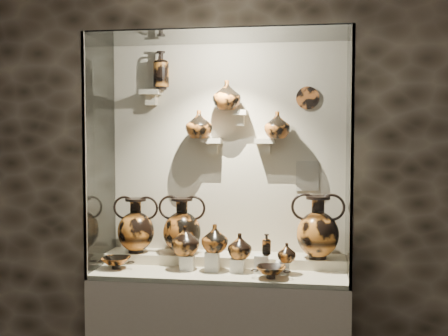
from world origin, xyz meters
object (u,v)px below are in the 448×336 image
(lekythos_tall, at_px, (161,68))
(amphora_right, at_px, (318,227))
(jug_a, at_px, (185,240))
(jug_b, at_px, (215,238))
(kylix_left, at_px, (116,262))
(ovoid_vase_b, at_px, (227,95))
(jug_e, at_px, (287,253))
(ovoid_vase_a, at_px, (199,124))
(lekythos_small, at_px, (266,243))
(ovoid_vase_c, at_px, (277,125))
(kylix_right, at_px, (271,271))
(amphora_mid, at_px, (182,226))
(jug_c, at_px, (240,246))
(amphora_left, at_px, (136,225))

(lekythos_tall, bearing_deg, amphora_right, 4.75)
(jug_a, distance_m, jug_b, 0.21)
(kylix_left, relative_size, ovoid_vase_b, 1.19)
(jug_a, height_order, ovoid_vase_b, ovoid_vase_b)
(jug_e, relative_size, ovoid_vase_a, 0.64)
(lekythos_small, xyz_separation_m, ovoid_vase_c, (0.05, 0.26, 0.78))
(kylix_left, distance_m, kylix_right, 1.07)
(ovoid_vase_b, bearing_deg, jug_b, -124.00)
(amphora_mid, bearing_deg, kylix_right, -20.49)
(jug_c, bearing_deg, ovoid_vase_c, 25.22)
(jug_c, height_order, kylix_left, jug_c)
(kylix_right, bearing_deg, amphora_left, -173.46)
(amphora_right, bearing_deg, ovoid_vase_c, 166.65)
(amphora_right, xyz_separation_m, jug_c, (-0.52, -0.16, -0.11))
(ovoid_vase_a, relative_size, ovoid_vase_c, 1.06)
(kylix_left, distance_m, ovoid_vase_b, 1.38)
(lekythos_small, bearing_deg, amphora_left, 162.93)
(jug_c, xyz_separation_m, ovoid_vase_c, (0.23, 0.25, 0.81))
(amphora_right, bearing_deg, jug_a, -167.09)
(jug_c, distance_m, kylix_right, 0.29)
(amphora_right, relative_size, ovoid_vase_b, 2.11)
(jug_a, bearing_deg, ovoid_vase_a, 58.88)
(amphora_mid, height_order, kylix_right, amphora_mid)
(lekythos_small, bearing_deg, amphora_mid, 157.19)
(jug_b, bearing_deg, lekythos_tall, 141.56)
(jug_b, xyz_separation_m, ovoid_vase_b, (0.05, 0.24, 0.97))
(kylix_left, height_order, ovoid_vase_a, ovoid_vase_a)
(amphora_mid, height_order, ovoid_vase_c, ovoid_vase_c)
(ovoid_vase_c, bearing_deg, kylix_left, -152.99)
(lekythos_small, height_order, lekythos_tall, lekythos_tall)
(jug_a, height_order, ovoid_vase_c, ovoid_vase_c)
(jug_e, xyz_separation_m, lekythos_small, (-0.13, 0.00, 0.06))
(amphora_left, xyz_separation_m, amphora_mid, (0.34, -0.00, 0.00))
(lekythos_tall, xyz_separation_m, ovoid_vase_b, (0.48, -0.04, -0.20))
(jug_c, height_order, kylix_right, jug_c)
(amphora_mid, height_order, jug_c, amphora_mid)
(jug_a, relative_size, lekythos_small, 1.25)
(kylix_left, xyz_separation_m, ovoid_vase_b, (0.72, 0.28, 1.14))
(amphora_mid, bearing_deg, ovoid_vase_c, 11.54)
(amphora_left, distance_m, kylix_left, 0.32)
(amphora_left, distance_m, jug_b, 0.63)
(amphora_mid, bearing_deg, jug_c, -16.68)
(kylix_left, bearing_deg, jug_c, -8.41)
(jug_a, relative_size, kylix_right, 0.83)
(amphora_mid, height_order, jug_e, amphora_mid)
(amphora_right, bearing_deg, jug_c, -159.43)
(amphora_right, height_order, lekythos_tall, lekythos_tall)
(jug_c, bearing_deg, ovoid_vase_a, 121.50)
(jug_a, height_order, kylix_left, jug_a)
(lekythos_tall, height_order, ovoid_vase_a, lekythos_tall)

